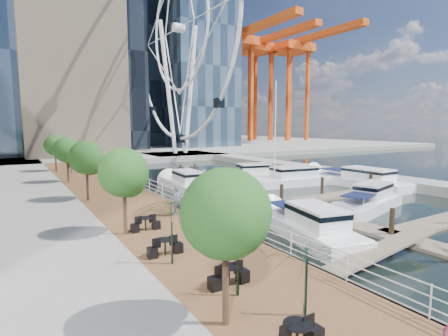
% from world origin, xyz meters
% --- Properties ---
extents(ground, '(520.00, 520.00, 0.00)m').
position_xyz_m(ground, '(0.00, 0.00, 0.00)').
color(ground, black).
rests_on(ground, ground).
extents(boardwalk, '(6.00, 60.00, 1.00)m').
position_xyz_m(boardwalk, '(-9.00, 15.00, 0.50)').
color(boardwalk, brown).
rests_on(boardwalk, ground).
extents(seawall, '(0.25, 60.00, 1.00)m').
position_xyz_m(seawall, '(-6.00, 15.00, 0.50)').
color(seawall, '#595954').
rests_on(seawall, ground).
extents(land_far, '(200.00, 114.00, 1.00)m').
position_xyz_m(land_far, '(0.00, 102.00, 0.50)').
color(land_far, gray).
rests_on(land_far, ground).
extents(breakwater, '(4.00, 60.00, 1.00)m').
position_xyz_m(breakwater, '(20.00, 20.00, 0.50)').
color(breakwater, gray).
rests_on(breakwater, ground).
extents(pier, '(14.00, 12.00, 1.00)m').
position_xyz_m(pier, '(14.00, 52.00, 0.50)').
color(pier, gray).
rests_on(pier, ground).
extents(railing, '(0.10, 60.00, 1.05)m').
position_xyz_m(railing, '(-6.10, 15.00, 1.52)').
color(railing, white).
rests_on(railing, boardwalk).
extents(floating_docks, '(16.00, 34.00, 2.60)m').
position_xyz_m(floating_docks, '(7.97, 9.98, 0.49)').
color(floating_docks, '#6D6051').
rests_on(floating_docks, ground).
extents(ferris_wheel, '(5.80, 45.60, 47.80)m').
position_xyz_m(ferris_wheel, '(14.00, 52.00, 25.92)').
color(ferris_wheel, white).
rests_on(ferris_wheel, ground).
extents(port_cranes, '(40.00, 52.00, 38.00)m').
position_xyz_m(port_cranes, '(67.67, 95.67, 20.00)').
color(port_cranes, '#D84C14').
rests_on(port_cranes, ground).
extents(street_trees, '(2.60, 42.60, 4.60)m').
position_xyz_m(street_trees, '(-11.40, 14.00, 4.29)').
color(street_trees, '#3F2B1C').
rests_on(street_trees, ground).
extents(cafe_tables, '(2.50, 13.70, 0.74)m').
position_xyz_m(cafe_tables, '(-10.40, -2.00, 1.37)').
color(cafe_tables, black).
rests_on(cafe_tables, ground).
extents(yacht_foreground, '(9.74, 4.78, 2.15)m').
position_xyz_m(yacht_foreground, '(7.48, 2.88, 0.00)').
color(yacht_foreground, silver).
rests_on(yacht_foreground, ground).
extents(pedestrian_near, '(0.74, 0.53, 1.91)m').
position_xyz_m(pedestrian_near, '(-7.45, 6.04, 1.96)').
color(pedestrian_near, '#495262').
rests_on(pedestrian_near, boardwalk).
extents(pedestrian_mid, '(0.77, 0.95, 1.84)m').
position_xyz_m(pedestrian_mid, '(-8.16, 17.42, 1.92)').
color(pedestrian_mid, '#896B5F').
rests_on(pedestrian_mid, boardwalk).
extents(pedestrian_far, '(1.14, 0.49, 1.93)m').
position_xyz_m(pedestrian_far, '(-10.14, 31.46, 1.96)').
color(pedestrian_far, '#30363C').
rests_on(pedestrian_far, boardwalk).
extents(moored_yachts, '(22.33, 35.10, 11.50)m').
position_xyz_m(moored_yachts, '(8.90, 13.20, 0.00)').
color(moored_yachts, white).
rests_on(moored_yachts, ground).
extents(cafe_seating, '(4.93, 8.98, 2.75)m').
position_xyz_m(cafe_seating, '(-10.25, -3.54, 2.24)').
color(cafe_seating, '#0E3312').
rests_on(cafe_seating, ground).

